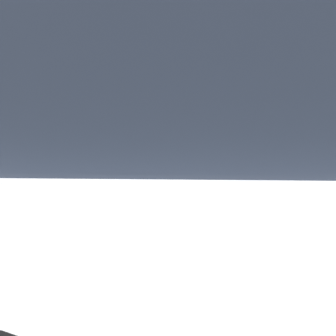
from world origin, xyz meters
TOP-DOWN VIEW (x-y plane):
  - ground_plane at (0.00, 0.00)m, footprint 60.00×60.00m
  - sidewalk at (0.00, 2.20)m, footprint 24.00×2.80m
  - building_facade at (0.00, 4.26)m, footprint 24.00×0.30m
  - parking_meter at (0.38, 1.11)m, footprint 0.21×0.14m
  - parked_car_beside_meter at (1.39, -0.34)m, footprint 4.60×2.08m

SIDE VIEW (x-z plane):
  - ground_plane at x=0.00m, z-range 0.00..0.00m
  - sidewalk at x=0.00m, z-range 0.00..0.10m
  - parked_car_beside_meter at x=1.39m, z-range 0.01..1.82m
  - parking_meter at x=0.38m, z-range 0.38..1.79m
  - building_facade at x=0.00m, z-range 0.00..6.18m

